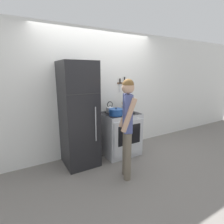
# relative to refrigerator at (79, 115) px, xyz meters

# --- Properties ---
(ground_plane) EXTENTS (14.00, 14.00, 0.00)m
(ground_plane) POSITION_rel_refrigerator_xyz_m (0.57, 0.32, -0.95)
(ground_plane) COLOR slate
(wall_back) EXTENTS (10.00, 0.06, 2.55)m
(wall_back) POSITION_rel_refrigerator_xyz_m (0.57, 0.35, 0.33)
(wall_back) COLOR silver
(wall_back) RESTS_ON ground_plane
(refrigerator) EXTENTS (0.59, 0.66, 1.89)m
(refrigerator) POSITION_rel_refrigerator_xyz_m (0.00, 0.00, 0.00)
(refrigerator) COLOR black
(refrigerator) RESTS_ON ground_plane
(stove_range) EXTENTS (0.74, 0.69, 0.89)m
(stove_range) POSITION_rel_refrigerator_xyz_m (0.87, -0.04, -0.49)
(stove_range) COLOR silver
(stove_range) RESTS_ON ground_plane
(dutch_oven_pot) EXTENTS (0.33, 0.29, 0.15)m
(dutch_oven_pot) POSITION_rel_refrigerator_xyz_m (0.71, -0.14, 0.00)
(dutch_oven_pot) COLOR #1E4C9E
(dutch_oven_pot) RESTS_ON stove_range
(tea_kettle) EXTENTS (0.21, 0.16, 0.23)m
(tea_kettle) POSITION_rel_refrigerator_xyz_m (0.72, 0.12, 0.01)
(tea_kettle) COLOR silver
(tea_kettle) RESTS_ON stove_range
(utensil_jar) EXTENTS (0.08, 0.08, 0.26)m
(utensil_jar) POSITION_rel_refrigerator_xyz_m (1.06, 0.13, 0.01)
(utensil_jar) COLOR #B7BABF
(utensil_jar) RESTS_ON stove_range
(person) EXTENTS (0.35, 0.39, 1.61)m
(person) POSITION_rel_refrigerator_xyz_m (0.50, -0.81, -0.03)
(person) COLOR #6B6051
(person) RESTS_ON ground_plane
(wall_knife_strip) EXTENTS (0.24, 0.03, 0.35)m
(wall_knife_strip) POSITION_rel_refrigerator_xyz_m (1.13, 0.30, 0.53)
(wall_knife_strip) COLOR brown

